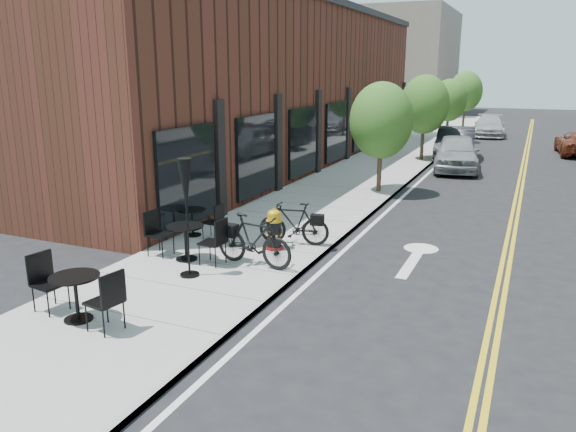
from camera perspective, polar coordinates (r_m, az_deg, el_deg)
The scene contains 18 objects.
ground at distance 11.89m, azimuth 0.78°, elevation -6.59°, with size 120.00×120.00×0.00m, color black.
sidewalk_near at distance 21.60m, azimuth 6.24°, elevation 3.22°, with size 4.00×70.00×0.12m, color #9E9B93.
building_near at distance 26.53m, azimuth -0.38°, elevation 12.91°, with size 5.00×28.00×7.00m, color #432215.
bg_building_left at distance 59.51m, azimuth 12.17°, elevation 15.01°, with size 8.00×14.00×10.00m, color #726656.
tree_near_a at distance 19.90m, azimuth 9.46°, elevation 9.55°, with size 2.20×2.20×3.81m.
tree_near_b at distance 27.70m, azimuth 13.70°, elevation 10.95°, with size 2.30×2.30×3.98m.
tree_near_c at distance 35.60m, azimuth 16.05°, elevation 11.23°, with size 2.10×2.10×3.67m.
tree_near_d at distance 43.52m, azimuth 17.59°, elevation 11.99°, with size 2.40×2.40×4.11m.
fire_hydrant at distance 13.44m, azimuth -1.42°, elevation -1.39°, with size 0.44×0.44×1.01m.
bicycle_left at distance 13.78m, azimuth 0.59°, elevation -0.74°, with size 0.50×1.77×1.06m, color black.
bicycle_right at distance 12.28m, azimuth -3.51°, elevation -2.49°, with size 0.54×1.92×1.15m, color black.
bistro_set_a at distance 10.31m, azimuth -20.76°, elevation -7.15°, with size 1.99×0.96×1.05m.
bistro_set_b at distance 12.86m, azimuth -10.37°, elevation -2.14°, with size 1.95×0.87×1.05m.
bistro_set_c at distance 14.73m, azimuth -9.69°, elevation -0.24°, with size 1.69×0.76×0.91m.
patio_umbrella at distance 11.53m, azimuth -10.34°, elevation 2.34°, with size 0.40×0.40×2.48m.
parked_car_a at distance 25.79m, azimuth 16.74°, elevation 6.18°, with size 1.85×4.59×1.56m, color gray.
parked_car_b at distance 28.74m, azimuth 16.62°, elevation 7.04°, with size 1.70×4.86×1.60m, color black.
parked_car_c at distance 39.97m, azimuth 19.77°, elevation 8.60°, with size 1.91×4.69×1.36m, color #A6A5AA.
Camera 1 is at (4.30, -10.22, 4.31)m, focal length 35.00 mm.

